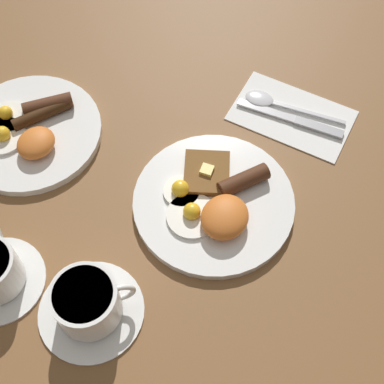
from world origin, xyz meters
The scene contains 7 objects.
ground_plane centered at (0.00, 0.00, 0.00)m, with size 3.00×3.00×0.00m, color brown.
breakfast_plate_near centered at (0.00, 0.00, 0.01)m, with size 0.27×0.27×0.05m.
breakfast_plate_far centered at (-0.03, 0.35, 0.01)m, with size 0.26×0.26×0.05m.
teacup_near centered at (-0.25, 0.07, 0.04)m, with size 0.16×0.16×0.08m.
napkin centered at (0.23, -0.04, 0.00)m, with size 0.13×0.21×0.01m, color white.
knife centered at (0.22, -0.05, 0.01)m, with size 0.04×0.20×0.01m.
spoon centered at (0.24, 0.01, 0.01)m, with size 0.05×0.19×0.01m.
Camera 1 is at (-0.39, -0.18, 0.77)m, focal length 50.00 mm.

